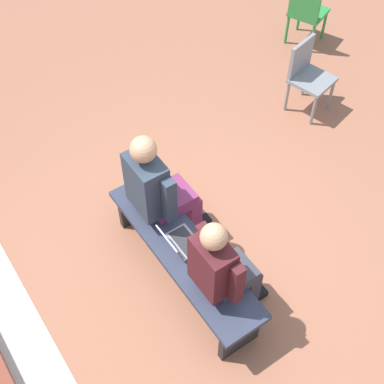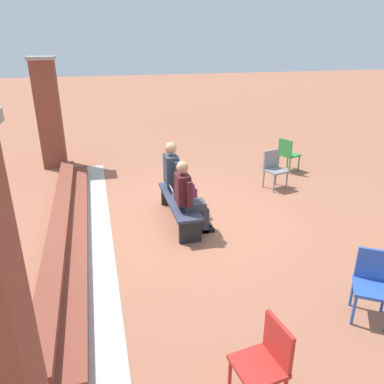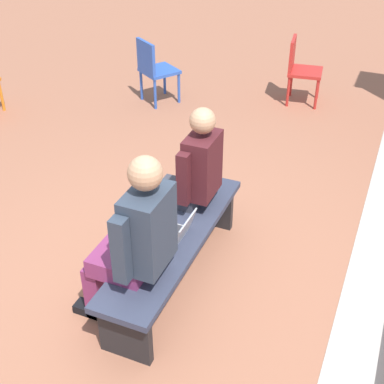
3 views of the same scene
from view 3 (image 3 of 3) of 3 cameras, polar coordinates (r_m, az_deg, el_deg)
ground_plane at (r=4.22m, az=-2.57°, el=-10.38°), size 60.00×60.00×0.00m
concrete_strip at (r=4.08m, az=17.61°, el=-14.18°), size 7.45×0.40×0.01m
bench at (r=4.07m, az=-1.85°, el=-5.66°), size 1.80×0.44×0.45m
person_student at (r=4.22m, az=-0.22°, el=1.74°), size 0.51×0.65×1.30m
person_adult at (r=3.53m, az=-6.18°, el=-5.10°), size 0.56×0.71×1.38m
laptop at (r=3.94m, az=-2.00°, el=-4.44°), size 0.32×0.29×0.21m
plastic_chair_far_right at (r=7.18m, az=11.43°, el=12.97°), size 0.47×0.47×0.84m
plastic_chair_foreground at (r=7.04m, az=-4.07°, el=13.12°), size 0.58×0.58×0.84m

